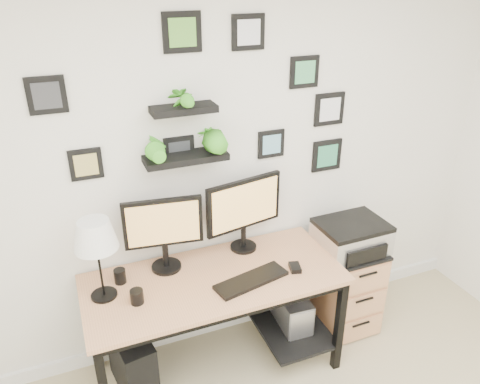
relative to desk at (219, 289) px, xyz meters
name	(u,v)px	position (x,y,z in m)	size (l,w,h in m)	color
room	(230,320)	(0.20, 0.32, -0.58)	(4.00, 4.00, 4.00)	#C6B78D
desk	(219,289)	(0.00, 0.00, 0.00)	(1.60, 0.70, 0.75)	tan
monitor_left	(164,229)	(-0.29, 0.17, 0.41)	(0.48, 0.21, 0.49)	black
monitor_right	(244,209)	(0.26, 0.20, 0.43)	(0.55, 0.21, 0.51)	black
keyboard	(251,280)	(0.16, -0.16, 0.14)	(0.47, 0.15, 0.02)	black
mouse	(295,268)	(0.46, -0.15, 0.14)	(0.07, 0.10, 0.03)	black
table_lamp	(95,237)	(-0.69, 0.04, 0.53)	(0.25, 0.25, 0.50)	black
mug	(137,297)	(-0.53, -0.10, 0.17)	(0.08, 0.08, 0.09)	black
pen_cup	(120,276)	(-0.58, 0.13, 0.17)	(0.07, 0.07, 0.09)	black
pc_tower_black	(132,362)	(-0.59, 0.01, -0.41)	(0.19, 0.44, 0.44)	black
pc_tower_grey	(289,317)	(0.53, 0.02, -0.41)	(0.21, 0.44, 0.42)	gray
file_cabinet	(343,284)	(1.00, 0.06, -0.29)	(0.43, 0.53, 0.67)	tan
printer	(351,236)	(1.00, 0.02, 0.15)	(0.47, 0.39, 0.21)	silver
wall_decor	(200,121)	(0.00, 0.26, 1.03)	(1.96, 0.18, 1.09)	black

